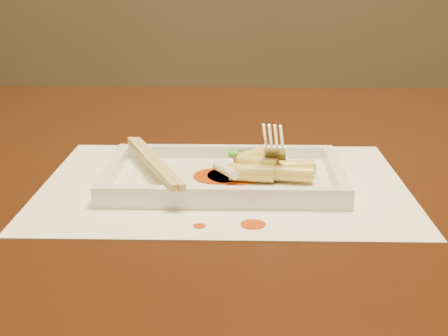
{
  "coord_description": "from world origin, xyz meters",
  "views": [
    {
      "loc": [
        -0.01,
        -0.78,
        0.98
      ],
      "look_at": [
        -0.03,
        -0.12,
        0.77
      ],
      "focal_mm": 50.0,
      "sensor_mm": 36.0,
      "label": 1
    }
  ],
  "objects_px": {
    "plate_base": "(224,180)",
    "fork": "(288,108)",
    "table": "(245,224)",
    "placemat": "(224,184)",
    "chopstick_a": "(150,161)"
  },
  "relations": [
    {
      "from": "table",
      "to": "fork",
      "type": "distance_m",
      "value": 0.22
    },
    {
      "from": "placemat",
      "to": "fork",
      "type": "distance_m",
      "value": 0.11
    },
    {
      "from": "table",
      "to": "placemat",
      "type": "bearing_deg",
      "value": -101.88
    },
    {
      "from": "placemat",
      "to": "chopstick_a",
      "type": "relative_size",
      "value": 2.14
    },
    {
      "from": "chopstick_a",
      "to": "fork",
      "type": "height_order",
      "value": "fork"
    },
    {
      "from": "plate_base",
      "to": "fork",
      "type": "xyz_separation_m",
      "value": [
        0.07,
        0.02,
        0.08
      ]
    },
    {
      "from": "table",
      "to": "plate_base",
      "type": "distance_m",
      "value": 0.17
    },
    {
      "from": "fork",
      "to": "table",
      "type": "bearing_deg",
      "value": 112.47
    },
    {
      "from": "table",
      "to": "chopstick_a",
      "type": "bearing_deg",
      "value": -131.06
    },
    {
      "from": "plate_base",
      "to": "chopstick_a",
      "type": "bearing_deg",
      "value": 180.0
    },
    {
      "from": "placemat",
      "to": "plate_base",
      "type": "bearing_deg",
      "value": 0.0
    },
    {
      "from": "placemat",
      "to": "chopstick_a",
      "type": "xyz_separation_m",
      "value": [
        -0.08,
        0.0,
        0.03
      ]
    },
    {
      "from": "plate_base",
      "to": "chopstick_a",
      "type": "relative_size",
      "value": 1.39
    },
    {
      "from": "placemat",
      "to": "fork",
      "type": "bearing_deg",
      "value": 14.42
    },
    {
      "from": "table",
      "to": "placemat",
      "type": "relative_size",
      "value": 3.5
    }
  ]
}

